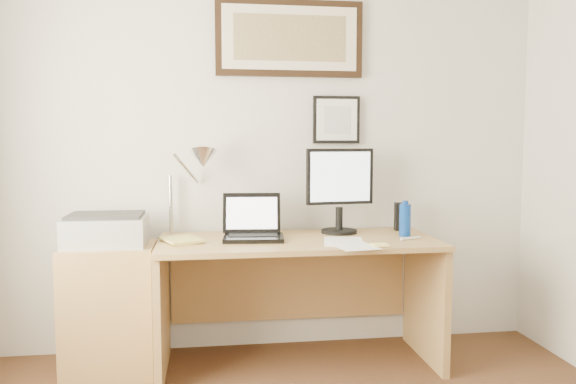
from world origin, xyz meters
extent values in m
cube|color=silver|center=(0.00, 2.00, 1.25)|extent=(3.50, 0.02, 2.50)
cube|color=#A37A44|center=(-0.92, 1.68, 0.36)|extent=(0.50, 0.40, 0.73)
cylinder|color=#0B3693|center=(0.80, 1.64, 0.85)|extent=(0.07, 0.07, 0.19)
cylinder|color=#0B3693|center=(0.80, 1.64, 0.95)|extent=(0.03, 0.03, 0.02)
cube|color=black|center=(0.85, 1.86, 0.84)|extent=(0.09, 0.08, 0.18)
cube|color=white|center=(0.39, 1.51, 0.75)|extent=(0.27, 0.35, 0.00)
cube|color=white|center=(0.41, 1.38, 0.75)|extent=(0.25, 0.32, 0.00)
cube|color=#FFE978|center=(0.55, 1.35, 0.76)|extent=(0.09, 0.09, 0.01)
cylinder|color=silver|center=(0.79, 1.52, 0.76)|extent=(0.14, 0.06, 0.02)
imported|color=#CEBE61|center=(-0.60, 1.60, 0.76)|extent=(0.28, 0.31, 0.02)
cube|color=#A37A44|center=(0.15, 1.63, 0.73)|extent=(1.60, 0.70, 0.03)
cube|color=#A37A44|center=(-0.63, 1.63, 0.36)|extent=(0.04, 0.65, 0.72)
cube|color=#A37A44|center=(0.93, 1.63, 0.36)|extent=(0.04, 0.65, 0.72)
cube|color=#A37A44|center=(0.15, 1.96, 0.45)|extent=(1.50, 0.03, 0.55)
cube|color=black|center=(-0.11, 1.63, 0.76)|extent=(0.36, 0.27, 0.02)
cube|color=black|center=(-0.11, 1.66, 0.78)|extent=(0.29, 0.16, 0.00)
cube|color=black|center=(-0.11, 1.76, 0.89)|extent=(0.35, 0.10, 0.23)
cube|color=white|center=(-0.11, 1.76, 0.89)|extent=(0.30, 0.08, 0.18)
cylinder|color=black|center=(0.43, 1.81, 0.76)|extent=(0.22, 0.22, 0.02)
cylinder|color=black|center=(0.43, 1.81, 0.84)|extent=(0.04, 0.04, 0.14)
cube|color=black|center=(0.43, 1.80, 1.10)|extent=(0.42, 0.08, 0.34)
cube|color=white|center=(0.43, 1.78, 1.10)|extent=(0.38, 0.05, 0.30)
cube|color=#A1A1A4|center=(-0.93, 1.70, 0.81)|extent=(0.44, 0.34, 0.16)
cube|color=#2F2F2F|center=(-0.93, 1.70, 0.90)|extent=(0.40, 0.30, 0.02)
cylinder|color=silver|center=(-0.59, 1.92, 0.93)|extent=(0.02, 0.02, 0.36)
cylinder|color=silver|center=(-0.49, 1.86, 1.15)|extent=(0.15, 0.23, 0.19)
cone|color=silver|center=(-0.39, 1.80, 1.21)|extent=(0.16, 0.18, 0.15)
cube|color=black|center=(0.15, 1.98, 1.95)|extent=(0.92, 0.03, 0.47)
cube|color=beige|center=(0.15, 1.96, 1.95)|extent=(0.84, 0.01, 0.39)
cube|color=olive|center=(0.15, 1.95, 1.95)|extent=(0.70, 0.00, 0.28)
cube|color=black|center=(0.45, 1.98, 1.45)|extent=(0.30, 0.02, 0.30)
cube|color=white|center=(0.45, 1.96, 1.45)|extent=(0.26, 0.00, 0.26)
cube|color=#B9BEC3|center=(0.45, 1.96, 1.45)|extent=(0.17, 0.00, 0.17)
camera|label=1|loc=(-0.36, -1.54, 1.31)|focal=35.00mm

